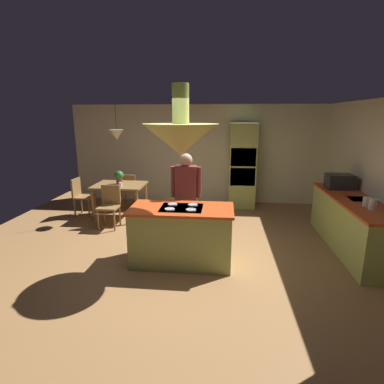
# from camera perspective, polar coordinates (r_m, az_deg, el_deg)

# --- Properties ---
(ground) EXTENTS (8.16, 8.16, 0.00)m
(ground) POSITION_cam_1_polar(r_m,az_deg,el_deg) (5.16, -1.59, -11.90)
(ground) COLOR #9E7042
(wall_back) EXTENTS (6.80, 0.10, 2.55)m
(wall_back) POSITION_cam_1_polar(r_m,az_deg,el_deg) (8.13, 1.50, 7.11)
(wall_back) COLOR beige
(wall_back) RESTS_ON ground
(kitchen_island) EXTENTS (1.58, 0.81, 0.92)m
(kitchen_island) POSITION_cam_1_polar(r_m,az_deg,el_deg) (4.79, -1.94, -8.05)
(kitchen_island) COLOR #A8B259
(kitchen_island) RESTS_ON ground
(counter_run_right) EXTENTS (0.73, 2.54, 0.90)m
(counter_run_right) POSITION_cam_1_polar(r_m,az_deg,el_deg) (5.94, 27.71, -5.26)
(counter_run_right) COLOR #A8B259
(counter_run_right) RESTS_ON ground
(oven_tower) EXTENTS (0.66, 0.62, 2.10)m
(oven_tower) POSITION_cam_1_polar(r_m,az_deg,el_deg) (7.75, 9.42, 4.90)
(oven_tower) COLOR #A8B259
(oven_tower) RESTS_ON ground
(dining_table) EXTENTS (1.12, 0.88, 0.76)m
(dining_table) POSITION_cam_1_polar(r_m,az_deg,el_deg) (7.08, -13.38, 0.63)
(dining_table) COLOR olive
(dining_table) RESTS_ON ground
(person_at_island) EXTENTS (0.53, 0.22, 1.65)m
(person_at_island) POSITION_cam_1_polar(r_m,az_deg,el_deg) (5.28, -1.11, -0.37)
(person_at_island) COLOR tan
(person_at_island) RESTS_ON ground
(range_hood) EXTENTS (1.10, 1.10, 1.00)m
(range_hood) POSITION_cam_1_polar(r_m,az_deg,el_deg) (4.45, -2.10, 10.12)
(range_hood) COLOR #A8B259
(pendant_light_over_table) EXTENTS (0.32, 0.32, 0.82)m
(pendant_light_over_table) POSITION_cam_1_polar(r_m,az_deg,el_deg) (6.91, -13.95, 10.37)
(pendant_light_over_table) COLOR beige
(chair_facing_island) EXTENTS (0.40, 0.40, 0.87)m
(chair_facing_island) POSITION_cam_1_polar(r_m,az_deg,el_deg) (6.52, -15.17, -2.05)
(chair_facing_island) COLOR olive
(chair_facing_island) RESTS_ON ground
(chair_by_back_wall) EXTENTS (0.40, 0.40, 0.87)m
(chair_by_back_wall) POSITION_cam_1_polar(r_m,az_deg,el_deg) (7.72, -11.73, 0.63)
(chair_by_back_wall) COLOR olive
(chair_by_back_wall) RESTS_ON ground
(chair_at_corner) EXTENTS (0.40, 0.40, 0.87)m
(chair_at_corner) POSITION_cam_1_polar(r_m,az_deg,el_deg) (7.48, -20.12, -0.39)
(chair_at_corner) COLOR olive
(chair_at_corner) RESTS_ON ground
(potted_plant_on_table) EXTENTS (0.20, 0.20, 0.30)m
(potted_plant_on_table) POSITION_cam_1_polar(r_m,az_deg,el_deg) (7.07, -13.50, 2.83)
(potted_plant_on_table) COLOR #99382D
(potted_plant_on_table) RESTS_ON dining_table
(cup_on_table) EXTENTS (0.07, 0.07, 0.09)m
(cup_on_table) POSITION_cam_1_polar(r_m,az_deg,el_deg) (6.82, -13.26, 1.37)
(cup_on_table) COLOR white
(cup_on_table) RESTS_ON dining_table
(canister_flour) EXTENTS (0.12, 0.12, 0.17)m
(canister_flour) POSITION_cam_1_polar(r_m,az_deg,el_deg) (5.24, 30.78, -2.02)
(canister_flour) COLOR silver
(canister_flour) RESTS_ON counter_run_right
(canister_sugar) EXTENTS (0.12, 0.12, 0.15)m
(canister_sugar) POSITION_cam_1_polar(r_m,az_deg,el_deg) (5.40, 29.99, -1.61)
(canister_sugar) COLOR silver
(canister_sugar) RESTS_ON counter_run_right
(microwave_on_counter) EXTENTS (0.46, 0.36, 0.28)m
(microwave_on_counter) POSITION_cam_1_polar(r_m,az_deg,el_deg) (6.47, 25.88, 1.79)
(microwave_on_counter) COLOR #232326
(microwave_on_counter) RESTS_ON counter_run_right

